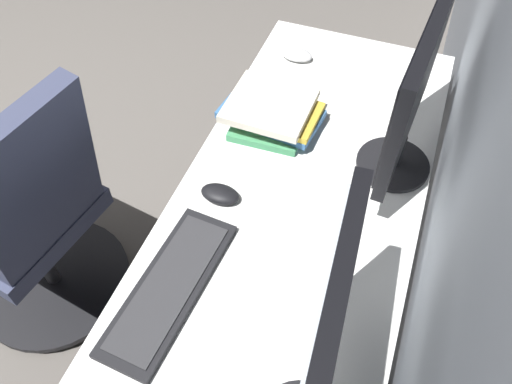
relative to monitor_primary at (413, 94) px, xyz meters
The scene contains 7 objects.
desk 0.55m from the monitor_primary, 28.17° to the right, with size 1.90×0.63×0.73m.
monitor_primary is the anchor object (origin of this frame).
keyboard_main 0.73m from the monitor_primary, 35.93° to the right, with size 0.43×0.17×0.02m.
mouse_main 0.59m from the monitor_primary, 133.21° to the right, with size 0.06×0.10×0.03m, color silver.
mouse_spare 0.54m from the monitor_primary, 55.80° to the right, with size 0.06×0.10×0.03m, color black.
book_stack_far 0.42m from the monitor_primary, 96.25° to the right, with size 0.23×0.31×0.09m.
office_chair 1.20m from the monitor_primary, 68.86° to the right, with size 0.56×0.58×0.97m.
Camera 1 is at (0.98, 2.13, 1.79)m, focal length 35.95 mm.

